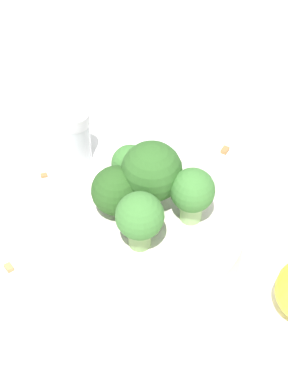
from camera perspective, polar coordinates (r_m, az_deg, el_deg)
ground_plane at (r=0.61m, az=0.00°, el=-4.36°), size 3.00×3.00×0.00m
bowl at (r=0.59m, az=0.00°, el=-3.36°), size 0.19×0.19×0.03m
broccoli_floret_0 at (r=0.57m, az=-2.65°, el=-0.23°), size 0.05×0.05×0.05m
broccoli_floret_1 at (r=0.57m, az=0.98°, el=1.69°), size 0.06×0.06×0.07m
broccoli_floret_2 at (r=0.54m, az=-0.38°, el=-2.34°), size 0.04×0.04×0.06m
broccoli_floret_3 at (r=0.59m, az=-1.25°, el=2.47°), size 0.03×0.03×0.05m
broccoli_floret_4 at (r=0.56m, az=4.32°, el=-0.07°), size 0.04×0.04×0.06m
pepper_shaker at (r=0.67m, az=-6.09°, el=4.96°), size 0.03×0.03×0.06m
almond_crumb_1 at (r=0.67m, az=3.46°, el=2.10°), size 0.01×0.01×0.01m
almond_crumb_2 at (r=0.70m, az=7.23°, el=3.86°), size 0.01×0.01×0.01m
almond_crumb_3 at (r=0.60m, az=-11.95°, el=-6.47°), size 0.01×0.01×0.01m
almond_crumb_4 at (r=0.67m, az=-8.90°, el=1.57°), size 0.01×0.01×0.01m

